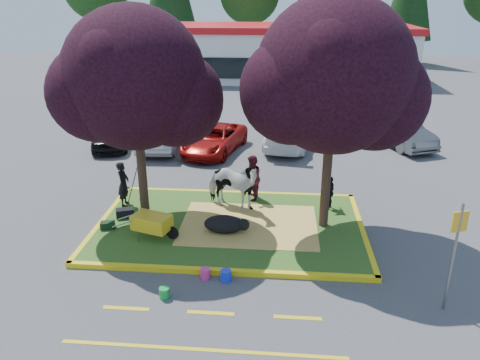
# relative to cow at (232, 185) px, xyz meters

# --- Properties ---
(ground) EXTENTS (90.00, 90.00, 0.00)m
(ground) POSITION_rel_cow_xyz_m (0.05, -1.13, -0.99)
(ground) COLOR #424244
(ground) RESTS_ON ground
(median_island) EXTENTS (8.00, 5.00, 0.15)m
(median_island) POSITION_rel_cow_xyz_m (0.05, -1.13, -0.92)
(median_island) COLOR #2D5219
(median_island) RESTS_ON ground
(curb_near) EXTENTS (8.30, 0.16, 0.15)m
(curb_near) POSITION_rel_cow_xyz_m (0.05, -3.71, -0.92)
(curb_near) COLOR yellow
(curb_near) RESTS_ON ground
(curb_far) EXTENTS (8.30, 0.16, 0.15)m
(curb_far) POSITION_rel_cow_xyz_m (0.05, 1.45, -0.92)
(curb_far) COLOR yellow
(curb_far) RESTS_ON ground
(curb_left) EXTENTS (0.16, 5.30, 0.15)m
(curb_left) POSITION_rel_cow_xyz_m (-4.03, -1.13, -0.92)
(curb_left) COLOR yellow
(curb_left) RESTS_ON ground
(curb_right) EXTENTS (0.16, 5.30, 0.15)m
(curb_right) POSITION_rel_cow_xyz_m (4.13, -1.13, -0.92)
(curb_right) COLOR yellow
(curb_right) RESTS_ON ground
(straw_bedding) EXTENTS (4.20, 3.00, 0.01)m
(straw_bedding) POSITION_rel_cow_xyz_m (0.65, -1.13, -0.84)
(straw_bedding) COLOR #EDC961
(straw_bedding) RESTS_ON median_island
(tree_purple_left) EXTENTS (5.06, 4.20, 6.51)m
(tree_purple_left) POSITION_rel_cow_xyz_m (-2.73, -0.75, 3.37)
(tree_purple_left) COLOR black
(tree_purple_left) RESTS_ON median_island
(tree_purple_right) EXTENTS (5.30, 4.40, 6.82)m
(tree_purple_right) POSITION_rel_cow_xyz_m (2.97, -0.95, 3.57)
(tree_purple_right) COLOR black
(tree_purple_right) RESTS_ON median_island
(fire_lane_stripe_a) EXTENTS (1.10, 0.12, 0.01)m
(fire_lane_stripe_a) POSITION_rel_cow_xyz_m (-1.95, -5.33, -0.99)
(fire_lane_stripe_a) COLOR yellow
(fire_lane_stripe_a) RESTS_ON ground
(fire_lane_stripe_b) EXTENTS (1.10, 0.12, 0.01)m
(fire_lane_stripe_b) POSITION_rel_cow_xyz_m (0.05, -5.33, -0.99)
(fire_lane_stripe_b) COLOR yellow
(fire_lane_stripe_b) RESTS_ON ground
(fire_lane_stripe_c) EXTENTS (1.10, 0.12, 0.01)m
(fire_lane_stripe_c) POSITION_rel_cow_xyz_m (2.05, -5.33, -0.99)
(fire_lane_stripe_c) COLOR yellow
(fire_lane_stripe_c) RESTS_ON ground
(fire_lane_long) EXTENTS (6.00, 0.10, 0.01)m
(fire_lane_long) POSITION_rel_cow_xyz_m (0.05, -6.53, -0.99)
(fire_lane_long) COLOR yellow
(fire_lane_long) RESTS_ON ground
(retail_building) EXTENTS (20.40, 8.40, 4.40)m
(retail_building) POSITION_rel_cow_xyz_m (2.05, 26.86, 1.26)
(retail_building) COLOR silver
(retail_building) RESTS_ON ground
(cow) EXTENTS (2.19, 1.60, 1.68)m
(cow) POSITION_rel_cow_xyz_m (0.00, 0.00, 0.00)
(cow) COLOR white
(cow) RESTS_ON median_island
(calf) EXTENTS (1.39, 1.12, 0.53)m
(calf) POSITION_rel_cow_xyz_m (-0.07, -1.66, -0.58)
(calf) COLOR black
(calf) RESTS_ON median_island
(handler) EXTENTS (0.38, 0.57, 1.54)m
(handler) POSITION_rel_cow_xyz_m (-3.65, -0.01, -0.07)
(handler) COLOR black
(handler) RESTS_ON median_island
(visitor_a) EXTENTS (0.63, 0.80, 1.59)m
(visitor_a) POSITION_rel_cow_xyz_m (0.61, 0.82, -0.04)
(visitor_a) COLOR #4C1524
(visitor_a) RESTS_ON median_island
(visitor_b) EXTENTS (0.53, 0.72, 1.14)m
(visitor_b) POSITION_rel_cow_xyz_m (3.23, 0.33, -0.27)
(visitor_b) COLOR black
(visitor_b) RESTS_ON median_island
(wheelbarrow) EXTENTS (1.94, 0.95, 0.73)m
(wheelbarrow) POSITION_rel_cow_xyz_m (-2.11, -2.20, -0.34)
(wheelbarrow) COLOR black
(wheelbarrow) RESTS_ON median_island
(gear_bag_dark) EXTENTS (0.63, 0.47, 0.28)m
(gear_bag_dark) POSITION_rel_cow_xyz_m (-3.37, -0.92, -0.70)
(gear_bag_dark) COLOR black
(gear_bag_dark) RESTS_ON median_island
(gear_bag_green) EXTENTS (0.46, 0.34, 0.22)m
(gear_bag_green) POSITION_rel_cow_xyz_m (-3.65, -1.74, -0.73)
(gear_bag_green) COLOR black
(gear_bag_green) RESTS_ON median_island
(sign_post) EXTENTS (0.37, 0.14, 2.71)m
(sign_post) POSITION_rel_cow_xyz_m (5.45, -4.70, 0.70)
(sign_post) COLOR slate
(sign_post) RESTS_ON ground
(bucket_green) EXTENTS (0.32, 0.32, 0.27)m
(bucket_green) POSITION_rel_cow_xyz_m (-1.15, -4.84, -0.86)
(bucket_green) COLOR #169537
(bucket_green) RESTS_ON ground
(bucket_pink) EXTENTS (0.28, 0.28, 0.28)m
(bucket_pink) POSITION_rel_cow_xyz_m (-0.29, -3.93, -0.85)
(bucket_pink) COLOR #EC3484
(bucket_pink) RESTS_ON ground
(bucket_blue) EXTENTS (0.29, 0.29, 0.30)m
(bucket_blue) POSITION_rel_cow_xyz_m (0.25, -4.00, -0.84)
(bucket_blue) COLOR #1B34DE
(bucket_blue) RESTS_ON ground
(car_black) EXTENTS (2.40, 4.23, 1.36)m
(car_black) POSITION_rel_cow_xyz_m (-6.46, 6.86, -0.31)
(car_black) COLOR black
(car_black) RESTS_ON ground
(car_silver) EXTENTS (1.85, 4.85, 1.58)m
(car_silver) POSITION_rel_cow_xyz_m (-4.01, 7.01, -0.20)
(car_silver) COLOR #A6A8AE
(car_silver) RESTS_ON ground
(car_red) EXTENTS (3.04, 4.76, 1.22)m
(car_red) POSITION_rel_cow_xyz_m (-1.47, 6.39, -0.38)
(car_red) COLOR #A2100D
(car_red) RESTS_ON ground
(car_white) EXTENTS (2.74, 5.07, 1.40)m
(car_white) POSITION_rel_cow_xyz_m (1.99, 7.52, -0.29)
(car_white) COLOR white
(car_white) RESTS_ON ground
(car_grey) EXTENTS (3.08, 4.60, 1.43)m
(car_grey) POSITION_rel_cow_xyz_m (7.22, 8.19, -0.28)
(car_grey) COLOR #4F5256
(car_grey) RESTS_ON ground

